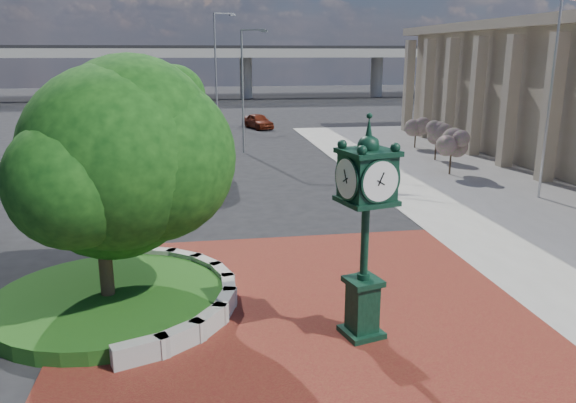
# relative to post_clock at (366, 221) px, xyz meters

# --- Properties ---
(ground) EXTENTS (200.00, 200.00, 0.00)m
(ground) POSITION_rel_post_clock_xyz_m (-1.23, 2.60, -2.90)
(ground) COLOR black
(ground) RESTS_ON ground
(plaza) EXTENTS (12.00, 12.00, 0.04)m
(plaza) POSITION_rel_post_clock_xyz_m (-1.23, 1.60, -2.88)
(plaza) COLOR maroon
(plaza) RESTS_ON ground
(sidewalk) EXTENTS (20.00, 50.00, 0.04)m
(sidewalk) POSITION_rel_post_clock_xyz_m (14.77, 12.60, -2.88)
(sidewalk) COLOR #9E9B93
(sidewalk) RESTS_ON ground
(planter_wall) EXTENTS (2.96, 6.77, 0.54)m
(planter_wall) POSITION_rel_post_clock_xyz_m (-3.94, 2.60, -2.63)
(planter_wall) COLOR #9E9B93
(planter_wall) RESTS_ON ground
(grass_bed) EXTENTS (6.10, 6.10, 0.40)m
(grass_bed) POSITION_rel_post_clock_xyz_m (-6.23, 2.60, -2.70)
(grass_bed) COLOR #204714
(grass_bed) RESTS_ON ground
(overpass) EXTENTS (90.00, 12.00, 7.50)m
(overpass) POSITION_rel_post_clock_xyz_m (-1.45, 72.60, 3.64)
(overpass) COLOR #9E9B93
(overpass) RESTS_ON ground
(tree_planter) EXTENTS (5.20, 5.20, 6.33)m
(tree_planter) POSITION_rel_post_clock_xyz_m (-6.23, 2.60, 0.83)
(tree_planter) COLOR #38281C
(tree_planter) RESTS_ON ground
(tree_street) EXTENTS (4.40, 4.40, 5.45)m
(tree_street) POSITION_rel_post_clock_xyz_m (-5.23, 20.60, 0.34)
(tree_street) COLOR #38281C
(tree_street) RESTS_ON ground
(post_clock) EXTENTS (1.30, 1.30, 5.27)m
(post_clock) POSITION_rel_post_clock_xyz_m (0.00, 0.00, 0.00)
(post_clock) COLOR black
(post_clock) RESTS_ON ground
(parked_car) EXTENTS (2.69, 4.19, 1.33)m
(parked_car) POSITION_rel_post_clock_xyz_m (1.76, 38.23, -2.23)
(parked_car) COLOR #601D0D
(parked_car) RESTS_ON ground
(flagpole_a) EXTENTS (1.51, 0.64, 10.11)m
(flagpole_a) POSITION_rel_post_clock_xyz_m (11.99, 11.45, 2.28)
(flagpole_a) COLOR silver
(flagpole_a) RESTS_ON ground
(street_lamp_near) EXTENTS (1.75, 0.74, 8.07)m
(street_lamp_near) POSITION_rel_post_clock_xyz_m (-0.43, 25.91, 1.83)
(street_lamp_near) COLOR slate
(street_lamp_near) RESTS_ON ground
(street_lamp_far) EXTENTS (2.22, 1.00, 10.31)m
(street_lamp_far) POSITION_rel_post_clock_xyz_m (-1.41, 45.21, 3.15)
(street_lamp_far) COLOR slate
(street_lamp_far) RESTS_ON ground
(shrub_near) EXTENTS (1.20, 1.20, 2.20)m
(shrub_near) POSITION_rel_post_clock_xyz_m (10.11, 16.98, -1.30)
(shrub_near) COLOR #38281C
(shrub_near) RESTS_ON ground
(shrub_mid) EXTENTS (1.20, 1.20, 2.20)m
(shrub_mid) POSITION_rel_post_clock_xyz_m (11.07, 21.17, -1.30)
(shrub_mid) COLOR #38281C
(shrub_mid) RESTS_ON ground
(shrub_far) EXTENTS (1.20, 1.20, 2.20)m
(shrub_far) POSITION_rel_post_clock_xyz_m (11.58, 25.86, -1.30)
(shrub_far) COLOR #38281C
(shrub_far) RESTS_ON ground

